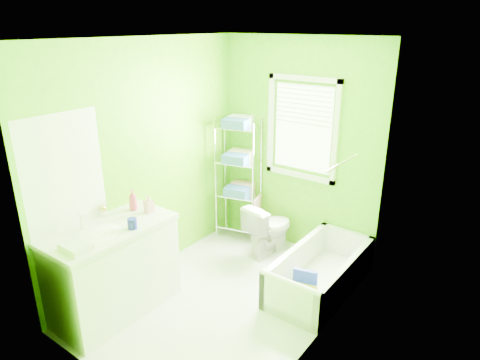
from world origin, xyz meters
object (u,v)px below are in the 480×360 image
Objects in this scene: bathtub at (318,278)px; toilet at (269,228)px; vanity at (113,268)px; wire_shelf_unit at (240,166)px.

toilet is (-0.87, 0.37, 0.19)m from bathtub.
vanity is (-1.47, -1.51, 0.34)m from bathtub.
wire_shelf_unit is at bearing 89.03° from vanity.
bathtub is 0.96m from toilet.
wire_shelf_unit is at bearing 160.01° from bathtub.
toilet is 0.41× the size of wire_shelf_unit.
bathtub is 2.11× the size of toilet.
vanity reaches higher than toilet.
wire_shelf_unit reaches higher than vanity.
wire_shelf_unit is (-0.57, 0.15, 0.66)m from toilet.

